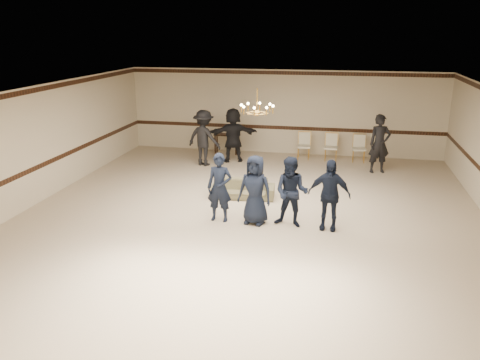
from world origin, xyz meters
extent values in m
cube|color=#B7A98D|center=(0.00, 0.00, 0.00)|extent=(12.00, 14.00, 0.01)
cube|color=black|center=(0.00, 0.00, 3.20)|extent=(12.00, 14.00, 0.01)
cube|color=beige|center=(0.00, 7.00, 1.60)|extent=(12.00, 0.01, 3.20)
cube|color=beige|center=(0.00, -7.00, 1.60)|extent=(12.00, 0.01, 3.20)
cube|color=beige|center=(-6.00, 0.00, 1.60)|extent=(0.01, 14.00, 3.20)
cube|color=#351C0F|center=(0.00, 6.99, 1.00)|extent=(12.00, 0.02, 0.14)
cube|color=#351C0F|center=(0.00, 6.99, 3.08)|extent=(12.00, 0.02, 0.14)
imported|color=black|center=(-0.70, -0.34, 0.87)|extent=(0.64, 0.43, 1.75)
imported|color=black|center=(0.20, -0.34, 0.87)|extent=(0.94, 0.70, 1.75)
imported|color=black|center=(1.10, -0.34, 0.87)|extent=(0.95, 0.80, 1.75)
imported|color=black|center=(2.00, -0.34, 0.87)|extent=(1.06, 0.51, 1.75)
imported|color=#6C6A48|center=(-0.47, 1.50, 0.26)|extent=(1.84, 0.85, 0.52)
imported|color=black|center=(-2.51, 4.66, 0.99)|extent=(1.43, 1.07, 1.97)
imported|color=black|center=(-1.61, 5.36, 0.99)|extent=(1.92, 1.17, 1.97)
imported|color=black|center=(3.49, 4.96, 0.99)|extent=(0.83, 0.67, 1.97)
cube|color=black|center=(-2.11, 6.44, 0.39)|extent=(0.94, 0.41, 0.78)
camera|label=1|loc=(2.15, -11.65, 4.70)|focal=36.73mm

